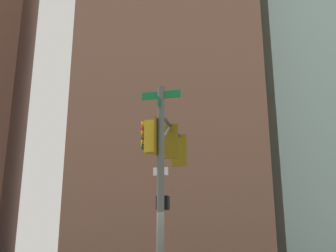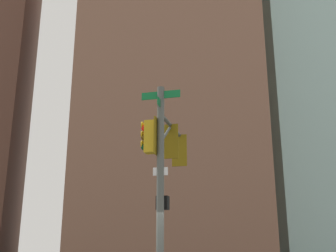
# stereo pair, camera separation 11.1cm
# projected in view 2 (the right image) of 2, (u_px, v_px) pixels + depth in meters

# --- Properties ---
(signal_pole_assembly) EXTENTS (3.51, 2.28, 6.34)m
(signal_pole_assembly) POSITION_uv_depth(u_px,v_px,m) (166.00, 158.00, 13.37)
(signal_pole_assembly) COLOR #4C514C
(signal_pole_assembly) RESTS_ON ground_plane
(building_brick_nearside) EXTENTS (25.80, 16.21, 55.59)m
(building_brick_nearside) POSITION_uv_depth(u_px,v_px,m) (148.00, 17.00, 49.56)
(building_brick_nearside) COLOR #845B47
(building_brick_nearside) RESTS_ON ground_plane
(building_glass_tower) EXTENTS (30.64, 30.29, 58.75)m
(building_glass_tower) POSITION_uv_depth(u_px,v_px,m) (315.00, 58.00, 63.88)
(building_glass_tower) COLOR #9EC6C1
(building_glass_tower) RESTS_ON ground_plane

